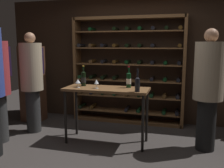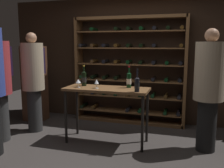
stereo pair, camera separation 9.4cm
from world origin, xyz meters
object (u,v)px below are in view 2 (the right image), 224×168
Objects in this scene: display_cabinet at (35,84)px; wine_glass_stemmed_right at (78,81)px; wine_rack at (129,71)px; tasting_table at (107,94)px; wine_glass_stemmed_center at (97,82)px; wine_bottle_green_slim at (137,84)px; person_guest_plum_blouse at (209,85)px; wine_bottle_black_capsule at (129,80)px; person_guest_khaki at (33,78)px; wine_bottle_gold_foil at (84,78)px.

display_cabinet is 11.43× the size of wine_glass_stemmed_right.
tasting_table is at bearing -94.95° from wine_rack.
display_cabinet reaches higher than wine_glass_stemmed_center.
display_cabinet is at bearing -167.74° from wine_rack.
wine_glass_stemmed_center is at bearing 170.20° from wine_bottle_green_slim.
person_guest_plum_blouse is 1.73m from wine_glass_stemmed_center.
display_cabinet reaches higher than wine_bottle_black_capsule.
person_guest_plum_blouse is at bearing 0.10° from wine_bottle_black_capsule.
person_guest_khaki is at bearing -57.33° from display_cabinet.
wine_glass_stemmed_right is at bearing 119.98° from person_guest_khaki.
display_cabinet reaches higher than tasting_table.
wine_bottle_black_capsule is at bearing 132.59° from person_guest_khaki.
tasting_table is at bearing -22.23° from display_cabinet.
person_guest_khaki reaches higher than display_cabinet.
wine_rack is 1.45× the size of display_cabinet.
display_cabinet is 2.33m from wine_bottle_black_capsule.
wine_rack is at bearing 12.26° from display_cabinet.
wine_bottle_gold_foil is at bearing 81.91° from wine_glass_stemmed_right.
person_guest_plum_blouse is 5.28× the size of wine_bottle_gold_foil.
wine_bottle_black_capsule is at bearing 3.22° from wine_bottle_gold_foil.
wine_rack is 1.24m from tasting_table.
person_guest_khaki is at bearing 174.46° from tasting_table.
wine_bottle_gold_foil is at bearing -115.94° from wine_rack.
wine_bottle_black_capsule is 2.55× the size of wine_glass_stemmed_right.
wine_rack reaches higher than display_cabinet.
wine_bottle_black_capsule reaches higher than tasting_table.
person_guest_plum_blouse is 1.17× the size of display_cabinet.
person_guest_khaki is 1.16× the size of display_cabinet.
wine_glass_stemmed_center is at bearing -29.69° from wine_bottle_gold_foil.
wine_glass_stemmed_center is at bearing 2.46° from wine_glass_stemmed_right.
wine_bottle_black_capsule reaches higher than wine_glass_stemmed_right.
display_cabinet reaches higher than wine_bottle_green_slim.
display_cabinet reaches higher than wine_bottle_gold_foil.
wine_bottle_green_slim reaches higher than wine_glass_stemmed_right.
person_guest_plum_blouse is at bearing 7.04° from wine_glass_stemmed_center.
person_guest_khaki is 1.35m from wine_glass_stemmed_center.
display_cabinet is at bearing 139.86° from person_guest_plum_blouse.
wine_bottle_gold_foil is at bearing -25.20° from display_cabinet.
wine_bottle_black_capsule is (1.82, -0.01, 0.04)m from person_guest_khaki.
wine_glass_stemmed_center is at bearing -101.05° from wine_rack.
person_guest_khaki is 5.33× the size of wine_bottle_green_slim.
person_guest_khaki reaches higher than wine_bottle_gold_foil.
display_cabinet is 4.59× the size of wine_bottle_green_slim.
wine_bottle_green_slim is 0.98× the size of wine_bottle_black_capsule.
wine_rack is 1.67× the size of tasting_table.
wine_glass_stemmed_right is at bearing -31.20° from display_cabinet.
wine_bottle_black_capsule is (0.24, -1.07, -0.03)m from wine_rack.
tasting_table is (-0.10, -1.20, -0.27)m from wine_rack.
wine_rack is 1.30m from wine_glass_stemmed_center.
wine_rack reaches higher than wine_bottle_gold_foil.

